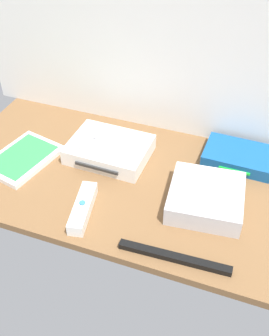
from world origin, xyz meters
TOP-DOWN VIEW (x-y plane):
  - ground_plane at (0.00, 0.00)cm, footprint 100.00×48.00cm
  - back_wall at (0.00, 24.60)cm, footprint 110.00×1.20cm
  - game_console at (-9.67, 6.76)cm, footprint 21.37×16.88cm
  - mini_computer at (18.79, -2.66)cm, footprint 18.65×18.65cm
  - game_case at (-30.83, -2.94)cm, footprint 17.36×21.47cm
  - network_router at (23.52, 16.35)cm, footprint 18.27×12.69cm
  - remote_wand at (-7.41, -14.66)cm, footprint 6.37×15.22cm
  - remote_classic_pad at (-8.58, 5.59)cm, footprint 14.57×8.30cm
  - sensor_bar at (16.20, -20.27)cm, footprint 24.06×2.85cm

SIDE VIEW (x-z plane):
  - ground_plane at x=0.00cm, z-range -2.00..0.00cm
  - sensor_bar at x=16.20cm, z-range 0.00..1.40cm
  - game_case at x=-30.83cm, z-range -0.02..1.54cm
  - remote_wand at x=-7.41cm, z-range -0.19..3.21cm
  - network_router at x=23.52cm, z-range 0.00..3.40cm
  - game_console at x=-9.67cm, z-range 0.00..4.40cm
  - mini_computer at x=18.79cm, z-range -0.01..5.29cm
  - remote_classic_pad at x=-8.58cm, z-range 4.21..6.61cm
  - back_wall at x=0.00cm, z-range 0.00..64.00cm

